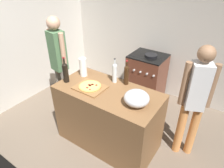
{
  "coord_description": "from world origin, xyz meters",
  "views": [
    {
      "loc": [
        1.43,
        -0.99,
        2.37
      ],
      "look_at": [
        0.14,
        0.9,
        0.98
      ],
      "focal_mm": 32.05,
      "sensor_mm": 36.0,
      "label": 1
    }
  ],
  "objects_px": {
    "pizza": "(90,86)",
    "mixing_bowl": "(137,98)",
    "paper_towel_roll": "(83,67)",
    "wine_bottle_dark": "(115,72)",
    "person_in_stripes": "(59,61)",
    "person_in_red": "(195,98)",
    "wine_bottle_clear": "(65,72)",
    "wine_bottle_amber": "(126,74)",
    "stove": "(146,77)"
  },
  "relations": [
    {
      "from": "wine_bottle_amber",
      "to": "stove",
      "type": "bearing_deg",
      "value": 99.56
    },
    {
      "from": "mixing_bowl",
      "to": "paper_towel_roll",
      "type": "bearing_deg",
      "value": 168.92
    },
    {
      "from": "paper_towel_roll",
      "to": "wine_bottle_amber",
      "type": "relative_size",
      "value": 0.79
    },
    {
      "from": "mixing_bowl",
      "to": "person_in_stripes",
      "type": "xyz_separation_m",
      "value": [
        -1.56,
        0.25,
        -0.02
      ]
    },
    {
      "from": "person_in_stripes",
      "to": "person_in_red",
      "type": "height_order",
      "value": "person_in_stripes"
    },
    {
      "from": "pizza",
      "to": "wine_bottle_amber",
      "type": "bearing_deg",
      "value": 46.97
    },
    {
      "from": "wine_bottle_clear",
      "to": "wine_bottle_dark",
      "type": "bearing_deg",
      "value": 33.62
    },
    {
      "from": "paper_towel_roll",
      "to": "person_in_stripes",
      "type": "relative_size",
      "value": 0.16
    },
    {
      "from": "wine_bottle_amber",
      "to": "person_in_red",
      "type": "distance_m",
      "value": 0.91
    },
    {
      "from": "paper_towel_roll",
      "to": "wine_bottle_dark",
      "type": "height_order",
      "value": "wine_bottle_dark"
    },
    {
      "from": "person_in_red",
      "to": "wine_bottle_clear",
      "type": "bearing_deg",
      "value": -160.01
    },
    {
      "from": "wine_bottle_amber",
      "to": "wine_bottle_clear",
      "type": "bearing_deg",
      "value": -150.21
    },
    {
      "from": "stove",
      "to": "person_in_stripes",
      "type": "bearing_deg",
      "value": -130.08
    },
    {
      "from": "person_in_red",
      "to": "wine_bottle_dark",
      "type": "bearing_deg",
      "value": -168.62
    },
    {
      "from": "wine_bottle_clear",
      "to": "pizza",
      "type": "bearing_deg",
      "value": 7.5
    },
    {
      "from": "pizza",
      "to": "wine_bottle_clear",
      "type": "bearing_deg",
      "value": -172.5
    },
    {
      "from": "person_in_red",
      "to": "person_in_stripes",
      "type": "bearing_deg",
      "value": -172.89
    },
    {
      "from": "paper_towel_roll",
      "to": "person_in_red",
      "type": "bearing_deg",
      "value": 11.63
    },
    {
      "from": "stove",
      "to": "wine_bottle_clear",
      "type": "bearing_deg",
      "value": -109.13
    },
    {
      "from": "pizza",
      "to": "wine_bottle_clear",
      "type": "height_order",
      "value": "wine_bottle_clear"
    },
    {
      "from": "wine_bottle_clear",
      "to": "stove",
      "type": "xyz_separation_m",
      "value": [
        0.54,
        1.55,
        -0.63
      ]
    },
    {
      "from": "pizza",
      "to": "stove",
      "type": "xyz_separation_m",
      "value": [
        0.15,
        1.5,
        -0.5
      ]
    },
    {
      "from": "pizza",
      "to": "wine_bottle_clear",
      "type": "distance_m",
      "value": 0.41
    },
    {
      "from": "wine_bottle_dark",
      "to": "paper_towel_roll",
      "type": "bearing_deg",
      "value": -167.84
    },
    {
      "from": "paper_towel_roll",
      "to": "wine_bottle_dark",
      "type": "distance_m",
      "value": 0.49
    },
    {
      "from": "person_in_stripes",
      "to": "mixing_bowl",
      "type": "bearing_deg",
      "value": -8.95
    },
    {
      "from": "person_in_stripes",
      "to": "stove",
      "type": "bearing_deg",
      "value": 49.92
    },
    {
      "from": "pizza",
      "to": "paper_towel_roll",
      "type": "height_order",
      "value": "paper_towel_roll"
    },
    {
      "from": "pizza",
      "to": "wine_bottle_amber",
      "type": "relative_size",
      "value": 0.84
    },
    {
      "from": "mixing_bowl",
      "to": "wine_bottle_dark",
      "type": "relative_size",
      "value": 0.85
    },
    {
      "from": "pizza",
      "to": "stove",
      "type": "bearing_deg",
      "value": 84.25
    },
    {
      "from": "pizza",
      "to": "wine_bottle_dark",
      "type": "height_order",
      "value": "wine_bottle_dark"
    },
    {
      "from": "wine_bottle_dark",
      "to": "stove",
      "type": "bearing_deg",
      "value": 91.36
    },
    {
      "from": "mixing_bowl",
      "to": "paper_towel_roll",
      "type": "xyz_separation_m",
      "value": [
        -0.99,
        0.19,
        0.05
      ]
    },
    {
      "from": "mixing_bowl",
      "to": "stove",
      "type": "bearing_deg",
      "value": 109.92
    },
    {
      "from": "stove",
      "to": "person_in_red",
      "type": "relative_size",
      "value": 0.58
    },
    {
      "from": "stove",
      "to": "wine_bottle_dark",
      "type": "bearing_deg",
      "value": -88.64
    },
    {
      "from": "wine_bottle_clear",
      "to": "stove",
      "type": "bearing_deg",
      "value": 70.87
    },
    {
      "from": "mixing_bowl",
      "to": "person_in_red",
      "type": "distance_m",
      "value": 0.75
    },
    {
      "from": "pizza",
      "to": "mixing_bowl",
      "type": "bearing_deg",
      "value": 2.3
    },
    {
      "from": "wine_bottle_clear",
      "to": "wine_bottle_dark",
      "type": "relative_size",
      "value": 1.04
    },
    {
      "from": "wine_bottle_clear",
      "to": "person_in_stripes",
      "type": "xyz_separation_m",
      "value": [
        -0.49,
        0.32,
        -0.09
      ]
    },
    {
      "from": "mixing_bowl",
      "to": "wine_bottle_amber",
      "type": "xyz_separation_m",
      "value": [
        -0.34,
        0.34,
        0.06
      ]
    },
    {
      "from": "mixing_bowl",
      "to": "stove",
      "type": "relative_size",
      "value": 0.32
    },
    {
      "from": "person_in_red",
      "to": "mixing_bowl",
      "type": "bearing_deg",
      "value": -136.91
    },
    {
      "from": "pizza",
      "to": "person_in_red",
      "type": "distance_m",
      "value": 1.34
    },
    {
      "from": "paper_towel_roll",
      "to": "person_in_red",
      "type": "xyz_separation_m",
      "value": [
        1.53,
        0.32,
        -0.13
      ]
    },
    {
      "from": "wine_bottle_clear",
      "to": "person_in_red",
      "type": "bearing_deg",
      "value": 19.99
    },
    {
      "from": "mixing_bowl",
      "to": "stove",
      "type": "height_order",
      "value": "mixing_bowl"
    },
    {
      "from": "pizza",
      "to": "person_in_stripes",
      "type": "bearing_deg",
      "value": 162.72
    }
  ]
}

